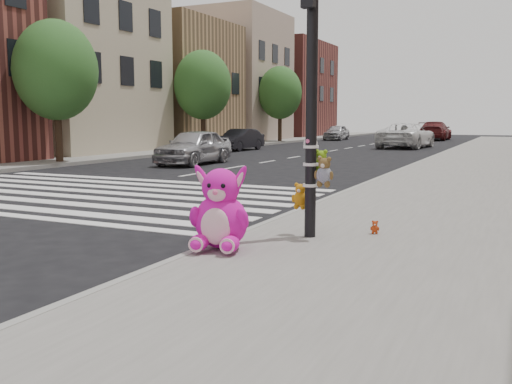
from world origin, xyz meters
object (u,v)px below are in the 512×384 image
Objects in this scene: signal_pole at (313,123)px; car_white_near at (406,135)px; pink_bunny at (220,214)px; car_dark_far at (240,140)px; red_teddy at (375,227)px; car_silver_far at (194,147)px.

signal_pole is 28.28m from car_white_near.
pink_bunny is 0.30× the size of car_dark_far.
signal_pole is at bearing 102.11° from car_white_near.
car_white_near is (-4.01, 27.97, -1.01)m from signal_pole.
signal_pole is 1.82m from red_teddy.
red_teddy is (0.78, 0.58, -1.53)m from signal_pole.
pink_bunny is at bearing -60.76° from car_dark_far.
signal_pole is 15.00m from car_silver_far.
car_silver_far is 0.75× the size of car_white_near.
car_dark_far is (-11.20, 22.41, 0.01)m from pink_bunny.
car_silver_far is at bearing 119.86° from red_teddy.
car_dark_far is at bearing 103.39° from pink_bunny.
car_silver_far is 9.80m from car_dark_far.
car_white_near is at bearing 87.92° from red_teddy.
red_teddy is 27.81m from car_white_near.
car_white_near is (-3.20, 29.22, 0.16)m from pink_bunny.
car_silver_far is at bearing -70.87° from car_dark_far.
signal_pole reaches higher than pink_bunny.
car_white_near reaches higher than red_teddy.
red_teddy is at bearing 35.87° from pink_bunny.
car_silver_far reaches higher than car_dark_far.
car_dark_far is 0.67× the size of car_white_near.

